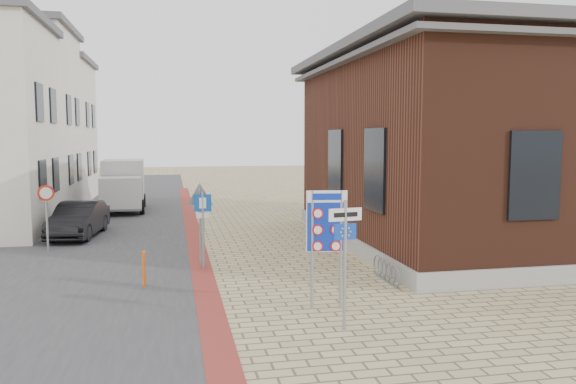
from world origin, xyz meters
name	(u,v)px	position (x,y,z in m)	size (l,w,h in m)	color
ground	(307,314)	(0.00, 0.00, 0.00)	(120.00, 120.00, 0.00)	tan
road_strip	(112,219)	(-5.50, 15.00, 0.01)	(7.00, 60.00, 0.02)	#38383A
curb_strip	(194,235)	(-2.00, 10.00, 0.01)	(0.60, 40.00, 0.02)	maroon
brick_building	(504,144)	(8.99, 7.00, 3.49)	(13.00, 13.00, 6.80)	gray
townhouse_far	(28,129)	(-10.99, 24.00, 4.17)	(7.40, 6.40, 8.30)	beige
bike_rack	(386,271)	(2.65, 2.20, 0.26)	(0.08, 1.80, 0.60)	slate
sedan	(79,219)	(-6.24, 10.67, 0.66)	(1.40, 4.01, 1.32)	black
box_truck	(123,185)	(-5.22, 18.05, 1.32)	(2.21, 4.95, 2.56)	slate
border_sign	(327,224)	(0.50, 0.28, 1.87)	(0.89, 0.17, 2.61)	gray
essen_sign	(345,244)	(0.48, -1.12, 1.70)	(0.68, 0.15, 2.55)	gray
parking_sign	(203,218)	(-1.93, 4.50, 1.48)	(0.49, 0.08, 2.21)	gray
yield_sign	(200,205)	(-2.00, 4.78, 1.82)	(0.85, 0.09, 2.39)	gray
speed_sign	(46,208)	(-6.79, 8.00, 1.45)	(0.51, 0.16, 2.19)	gray
bollard	(144,269)	(-3.50, 2.94, 0.45)	(0.08, 0.08, 0.91)	#FF5E0D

